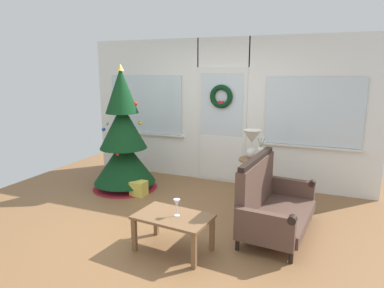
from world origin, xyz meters
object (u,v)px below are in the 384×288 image
coffee_table (173,221)px  flower_vase (261,153)px  settee_sofa (270,203)px  wine_glass (177,204)px  gift_box (139,188)px  christmas_tree (124,143)px  side_table (254,171)px  table_lamp (252,140)px

coffee_table → flower_vase: bearing=71.3°
settee_sofa → wine_glass: settee_sofa is taller
gift_box → settee_sofa: bearing=-11.8°
wine_glass → gift_box: size_ratio=0.82×
christmas_tree → side_table: christmas_tree is taller
table_lamp → christmas_tree: bearing=-172.0°
christmas_tree → wine_glass: size_ratio=10.80×
christmas_tree → side_table: (2.19, 0.26, -0.31)m
table_lamp → side_table: bearing=-33.7°
side_table → gift_box: (-1.77, -0.50, -0.36)m
settee_sofa → wine_glass: (-0.88, -0.88, 0.18)m
christmas_tree → table_lamp: bearing=8.0°
side_table → table_lamp: bearing=146.3°
gift_box → side_table: bearing=15.7°
christmas_tree → gift_box: 0.82m
christmas_tree → coffee_table: christmas_tree is taller
christmas_tree → flower_vase: 2.30m
flower_vase → gift_box: (-1.87, -0.44, -0.67)m
table_lamp → flower_vase: table_lamp is taller
flower_vase → coffee_table: (-0.60, -1.78, -0.43)m
settee_sofa → gift_box: settee_sofa is taller
christmas_tree → gift_box: christmas_tree is taller
christmas_tree → table_lamp: (2.13, 0.30, 0.17)m
coffee_table → gift_box: coffee_table is taller
christmas_tree → flower_vase: size_ratio=6.02×
christmas_tree → coffee_table: (1.68, -1.58, -0.43)m
table_lamp → gift_box: bearing=-162.6°
side_table → table_lamp: 0.48m
wine_glass → gift_box: 1.92m
gift_box → christmas_tree: bearing=150.2°
settee_sofa → table_lamp: (-0.48, 0.99, 0.58)m
settee_sofa → gift_box: 2.25m
table_lamp → gift_box: 1.98m
christmas_tree → wine_glass: (1.73, -1.57, -0.23)m
coffee_table → side_table: bearing=74.8°
settee_sofa → flower_vase: bearing=109.7°
side_table → gift_box: 1.87m
table_lamp → flower_vase: (0.16, -0.10, -0.17)m
side_table → coffee_table: side_table is taller
side_table → christmas_tree: bearing=-173.3°
table_lamp → coffee_table: 2.02m
settee_sofa → side_table: settee_sofa is taller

